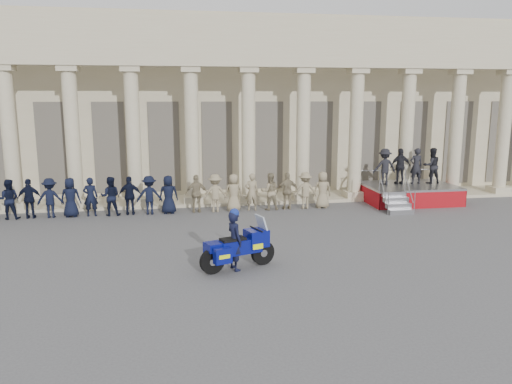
% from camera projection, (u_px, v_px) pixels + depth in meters
% --- Properties ---
extents(ground, '(90.00, 90.00, 0.00)m').
position_uv_depth(ground, '(244.00, 257.00, 15.72)').
color(ground, '#4A4A4D').
rests_on(ground, ground).
extents(building, '(40.00, 12.50, 9.00)m').
position_uv_depth(building, '(210.00, 105.00, 29.18)').
color(building, '#B9AD8B').
rests_on(building, ground).
extents(officer_rank, '(18.92, 0.63, 1.67)m').
position_uv_depth(officer_rank, '(119.00, 196.00, 21.18)').
color(officer_rank, black).
rests_on(officer_rank, ground).
extents(reviewing_stand, '(4.19, 4.04, 2.57)m').
position_uv_depth(reviewing_stand, '(407.00, 174.00, 23.74)').
color(reviewing_stand, gray).
rests_on(reviewing_stand, ground).
extents(motorcycle, '(2.30, 1.34, 1.54)m').
position_uv_depth(motorcycle, '(239.00, 247.00, 14.53)').
color(motorcycle, black).
rests_on(motorcycle, ground).
extents(rider, '(0.61, 0.74, 1.83)m').
position_uv_depth(rider, '(235.00, 239.00, 14.42)').
color(rider, black).
rests_on(rider, ground).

